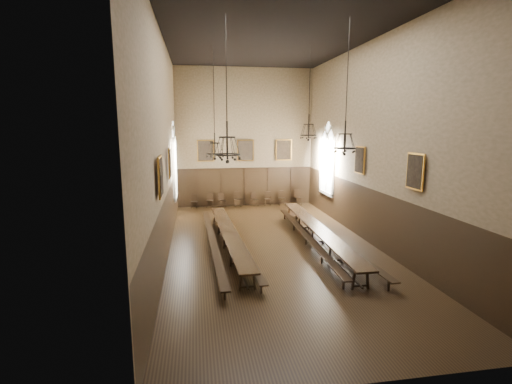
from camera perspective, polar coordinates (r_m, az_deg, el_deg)
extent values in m
cube|color=black|center=(16.62, 2.56, -8.45)|extent=(9.00, 18.00, 0.02)
cube|color=black|center=(16.19, 2.83, 23.42)|extent=(9.00, 18.00, 0.02)
cube|color=#8A7355|center=(24.65, -1.70, 8.30)|extent=(9.00, 0.02, 9.00)
cube|color=#8A7355|center=(7.23, 17.67, 3.45)|extent=(9.00, 0.02, 9.00)
cube|color=#8A7355|center=(15.48, -13.99, 6.93)|extent=(0.02, 18.00, 9.00)
cube|color=#8A7355|center=(17.28, 17.60, 7.06)|extent=(0.02, 18.00, 9.00)
cube|color=black|center=(16.27, -4.17, -6.20)|extent=(1.11, 9.64, 0.07)
cube|color=black|center=(16.92, 9.45, -5.44)|extent=(0.99, 10.51, 0.07)
cube|color=black|center=(16.19, -6.70, -7.34)|extent=(0.60, 10.39, 0.05)
cube|color=black|center=(16.34, -2.88, -7.18)|extent=(0.82, 9.97, 0.05)
cube|color=black|center=(16.92, 7.71, -6.63)|extent=(0.62, 10.19, 0.05)
cube|color=black|center=(16.98, 11.32, -6.65)|extent=(0.80, 10.35, 0.05)
cube|color=black|center=(24.49, -9.50, -1.48)|extent=(0.44, 0.44, 0.05)
cube|color=black|center=(24.60, -9.52, -0.88)|extent=(0.39, 0.10, 0.46)
cube|color=black|center=(24.49, -7.10, -1.31)|extent=(0.51, 0.51, 0.05)
cube|color=black|center=(24.62, -7.14, -0.65)|extent=(0.43, 0.13, 0.51)
cube|color=black|center=(24.43, -5.23, -1.34)|extent=(0.52, 0.52, 0.05)
cube|color=black|center=(24.56, -5.27, -0.70)|extent=(0.41, 0.16, 0.49)
cube|color=black|center=(24.56, -2.85, -1.17)|extent=(0.46, 0.46, 0.05)
cube|color=black|center=(24.70, -2.90, -0.48)|extent=(0.45, 0.06, 0.53)
cube|color=black|center=(24.73, -0.22, -1.18)|extent=(0.50, 0.50, 0.05)
cube|color=black|center=(24.85, -0.28, -0.56)|extent=(0.40, 0.15, 0.48)
cube|color=black|center=(24.93, 1.80, -1.09)|extent=(0.49, 0.49, 0.05)
cube|color=black|center=(25.05, 1.73, -0.47)|extent=(0.40, 0.13, 0.48)
cube|color=black|center=(25.10, 3.99, -0.99)|extent=(0.43, 0.43, 0.05)
cube|color=black|center=(25.23, 3.90, -0.35)|extent=(0.43, 0.05, 0.51)
cube|color=black|center=(25.28, 6.48, -0.90)|extent=(0.52, 0.52, 0.05)
cube|color=black|center=(25.41, 6.38, -0.24)|extent=(0.44, 0.13, 0.53)
cylinder|color=black|center=(17.95, -6.53, 15.49)|extent=(0.03, 0.03, 4.04)
torus|color=black|center=(17.91, -6.34, 5.81)|extent=(0.81, 0.81, 0.05)
torus|color=black|center=(17.88, -6.37, 7.49)|extent=(0.52, 0.52, 0.04)
cylinder|color=black|center=(17.89, -6.36, 7.19)|extent=(0.06, 0.06, 1.15)
cylinder|color=black|center=(18.38, 8.29, 16.70)|extent=(0.03, 0.03, 3.16)
torus|color=black|center=(18.26, 8.08, 8.63)|extent=(0.81, 0.81, 0.05)
torus|color=black|center=(18.25, 8.12, 10.27)|extent=(0.51, 0.51, 0.04)
cylinder|color=black|center=(18.25, 8.11, 9.97)|extent=(0.06, 0.06, 1.14)
cylinder|color=black|center=(13.43, -4.61, 18.41)|extent=(0.03, 0.03, 3.55)
torus|color=black|center=(13.33, -4.43, 5.77)|extent=(0.95, 0.95, 0.06)
torus|color=black|center=(13.30, -4.47, 8.41)|extent=(0.60, 0.60, 0.04)
cylinder|color=black|center=(13.30, -4.46, 7.93)|extent=(0.07, 0.07, 1.34)
cylinder|color=black|center=(14.09, 13.93, 17.80)|extent=(0.03, 0.03, 3.53)
torus|color=black|center=(13.98, 13.45, 6.56)|extent=(0.80, 0.80, 0.05)
torus|color=black|center=(13.96, 13.54, 8.68)|extent=(0.51, 0.51, 0.04)
cylinder|color=black|center=(13.96, 13.53, 8.29)|extent=(0.06, 0.06, 1.13)
cube|color=#C0872E|center=(24.35, -7.76, 6.31)|extent=(1.10, 0.12, 1.40)
cube|color=black|center=(24.35, -7.76, 6.31)|extent=(0.98, 0.02, 1.28)
cube|color=#C0872E|center=(24.56, -1.65, 6.43)|extent=(1.10, 0.12, 1.40)
cube|color=black|center=(24.56, -1.65, 6.43)|extent=(0.98, 0.02, 1.28)
cube|color=#C0872E|center=(25.04, 4.30, 6.47)|extent=(1.10, 0.12, 1.40)
cube|color=black|center=(25.04, 4.30, 6.47)|extent=(0.98, 0.02, 1.28)
cube|color=#C0872E|center=(16.53, -13.15, 4.37)|extent=(0.12, 1.00, 1.30)
cube|color=black|center=(16.53, -13.15, 4.37)|extent=(0.02, 0.88, 1.18)
cube|color=#C0872E|center=(12.07, -14.51, 2.27)|extent=(0.12, 1.00, 1.30)
cube|color=black|center=(12.07, -14.51, 2.27)|extent=(0.02, 0.88, 1.18)
cube|color=#C0872E|center=(18.18, 15.68, 4.76)|extent=(0.12, 1.00, 1.30)
cube|color=black|center=(18.18, 15.68, 4.76)|extent=(0.02, 0.88, 1.18)
cube|color=#C0872E|center=(14.25, 23.28, 2.93)|extent=(0.12, 1.00, 1.30)
cube|color=black|center=(14.25, 23.28, 2.93)|extent=(0.02, 0.88, 1.18)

